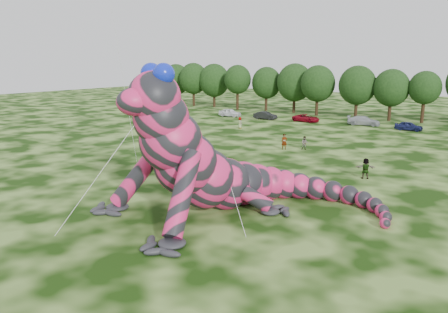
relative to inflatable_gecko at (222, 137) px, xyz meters
The scene contains 21 objects.
ground 6.28m from the inflatable_gecko, 47.94° to the right, with size 240.00×240.00×0.00m, color #16330A.
inflatable_gecko is the anchor object (origin of this frame).
tree_0 76.90m from the inflatable_gecko, 132.67° to the left, with size 6.91×6.22×9.51m, color black, non-canonical shape.
tree_1 71.92m from the inflatable_gecko, 129.68° to the left, with size 6.74×6.07×9.81m, color black, non-canonical shape.
tree_2 69.21m from the inflatable_gecko, 125.90° to the left, with size 7.04×6.34×9.64m, color black, non-canonical shape.
tree_3 63.75m from the inflatable_gecko, 121.47° to the left, with size 5.81×5.23×9.44m, color black, non-canonical shape.
tree_4 62.28m from the inflatable_gecko, 115.91° to the left, with size 6.22×5.60×9.06m, color black, non-canonical shape.
tree_5 59.46m from the inflatable_gecko, 110.37° to the left, with size 7.16×6.44×9.80m, color black, non-canonical shape.
tree_6 56.07m from the inflatable_gecko, 105.65° to the left, with size 6.52×5.86×9.49m, color black, non-canonical shape.
tree_7 54.65m from the inflatable_gecko, 98.05° to the left, with size 6.68×6.01×9.48m, color black, non-canonical shape.
tree_8 54.32m from the inflatable_gecko, 91.88° to the left, with size 6.14×5.53×8.94m, color black, non-canonical shape.
tree_9 54.77m from the inflatable_gecko, 86.34° to the left, with size 5.27×4.74×8.68m, color black, non-canonical shape.
car_0 51.99m from the inflatable_gecko, 122.79° to the left, with size 1.75×4.36×1.49m, color white.
car_1 48.49m from the inflatable_gecko, 115.22° to the left, with size 1.48×4.24×1.40m, color black.
car_2 46.94m from the inflatable_gecko, 106.42° to the left, with size 2.16×4.69×1.30m, color maroon.
car_3 46.64m from the inflatable_gecko, 94.70° to the left, with size 2.10×5.16×1.50m, color #AAAEB4.
car_4 45.06m from the inflatable_gecko, 85.58° to the left, with size 1.60×3.99×1.36m, color #181F51.
spectator_0 22.30m from the inflatable_gecko, 104.80° to the left, with size 0.68×0.45×1.87m, color gray.
spectator_1 23.11m from the inflatable_gecko, 98.98° to the left, with size 0.78×0.61×1.61m, color gray.
spectator_5 15.48m from the inflatable_gecko, 65.24° to the left, with size 1.73×0.55×1.86m, color gray.
spectator_4 37.50m from the inflatable_gecko, 120.18° to the left, with size 0.85×0.55×1.74m, color gray.
Camera 1 is at (14.56, -22.08, 10.35)m, focal length 35.00 mm.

